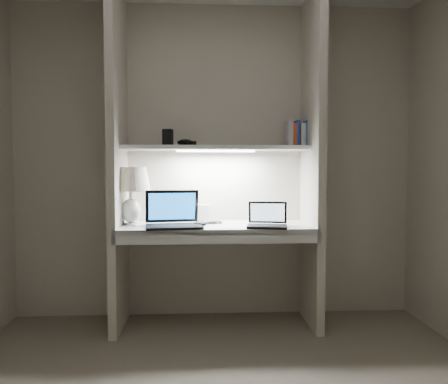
{
  "coord_description": "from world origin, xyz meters",
  "views": [
    {
      "loc": [
        -0.12,
        -2.04,
        1.19
      ],
      "look_at": [
        0.05,
        1.05,
        1.03
      ],
      "focal_mm": 35.0,
      "sensor_mm": 36.0,
      "label": 1
    }
  ],
  "objects": [
    {
      "name": "table_lamp",
      "position": [
        -0.64,
        1.26,
        1.06
      ],
      "size": [
        0.3,
        0.3,
        0.43
      ],
      "color": "white",
      "rests_on": "desk"
    },
    {
      "name": "strip_light",
      "position": [
        0.0,
        1.32,
        1.33
      ],
      "size": [
        0.6,
        0.04,
        0.02
      ],
      "primitive_type": "cube",
      "color": "white",
      "rests_on": "shelf"
    },
    {
      "name": "alcove_panel_left",
      "position": [
        -0.73,
        1.23,
        1.25
      ],
      "size": [
        0.06,
        0.55,
        2.5
      ],
      "primitive_type": "cube",
      "color": "beige",
      "rests_on": "floor"
    },
    {
      "name": "speaker",
      "position": [
        -0.09,
        1.45,
        0.84
      ],
      "size": [
        0.11,
        0.09,
        0.14
      ],
      "primitive_type": "cube",
      "rotation": [
        0.0,
        0.0,
        0.29
      ],
      "color": "silver",
      "rests_on": "desk"
    },
    {
      "name": "desk",
      "position": [
        0.0,
        1.23,
        0.75
      ],
      "size": [
        1.4,
        0.55,
        0.04
      ],
      "primitive_type": "cube",
      "color": "white",
      "rests_on": "alcove_panel_left"
    },
    {
      "name": "alcove_panel_right",
      "position": [
        0.73,
        1.23,
        1.25
      ],
      "size": [
        0.06,
        0.55,
        2.5
      ],
      "primitive_type": "cube",
      "color": "beige",
      "rests_on": "floor"
    },
    {
      "name": "laptop_netbook",
      "position": [
        0.36,
        1.08,
        0.81
      ],
      "size": [
        0.32,
        0.29,
        0.18
      ],
      "rotation": [
        0.0,
        0.0,
        -0.18
      ],
      "color": "black",
      "rests_on": "desk"
    },
    {
      "name": "shelf_gadget",
      "position": [
        -0.24,
        1.35,
        1.39
      ],
      "size": [
        0.14,
        0.11,
        0.05
      ],
      "primitive_type": "ellipsoid",
      "rotation": [
        0.0,
        0.0,
        -0.17
      ],
      "color": "black",
      "rests_on": "shelf"
    },
    {
      "name": "shelf_box",
      "position": [
        -0.37,
        1.34,
        1.43
      ],
      "size": [
        0.08,
        0.07,
        0.13
      ],
      "primitive_type": "cube",
      "rotation": [
        0.0,
        0.0,
        -0.18
      ],
      "color": "black",
      "rests_on": "shelf"
    },
    {
      "name": "cable_coil",
      "position": [
        -0.0,
        1.31,
        0.78
      ],
      "size": [
        0.12,
        0.12,
        0.01
      ],
      "primitive_type": "torus",
      "rotation": [
        0.0,
        0.0,
        0.05
      ],
      "color": "black",
      "rests_on": "desk"
    },
    {
      "name": "laptop_main",
      "position": [
        -0.32,
        1.13,
        0.83
      ],
      "size": [
        0.44,
        0.39,
        0.26
      ],
      "rotation": [
        0.0,
        0.0,
        0.14
      ],
      "color": "black",
      "rests_on": "desk"
    },
    {
      "name": "back_wall",
      "position": [
        0.0,
        1.5,
        1.25
      ],
      "size": [
        3.2,
        0.01,
        2.5
      ],
      "primitive_type": "cube",
      "color": "beige",
      "rests_on": "floor"
    },
    {
      "name": "mouse",
      "position": [
        -0.12,
        1.14,
        0.79
      ],
      "size": [
        0.1,
        0.07,
        0.04
      ],
      "primitive_type": "ellipsoid",
      "rotation": [
        0.0,
        0.0,
        0.05
      ],
      "color": "black",
      "rests_on": "desk"
    },
    {
      "name": "shelf",
      "position": [
        0.0,
        1.32,
        1.35
      ],
      "size": [
        1.4,
        0.36,
        0.03
      ],
      "primitive_type": "cube",
      "color": "silver",
      "rests_on": "back_wall"
    },
    {
      "name": "sticky_note",
      "position": [
        -0.64,
        1.27,
        0.77
      ],
      "size": [
        0.09,
        0.09,
        0.0
      ],
      "primitive_type": "cube",
      "rotation": [
        0.0,
        0.0,
        0.36
      ],
      "color": "yellow",
      "rests_on": "desk"
    },
    {
      "name": "book_row",
      "position": [
        0.65,
        1.34,
        1.46
      ],
      "size": [
        0.19,
        0.13,
        0.2
      ],
      "color": "#BDBDBD",
      "rests_on": "shelf"
    },
    {
      "name": "desk_apron",
      "position": [
        0.0,
        0.96,
        0.72
      ],
      "size": [
        1.46,
        0.03,
        0.1
      ],
      "primitive_type": "cube",
      "color": "silver",
      "rests_on": "desk"
    }
  ]
}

